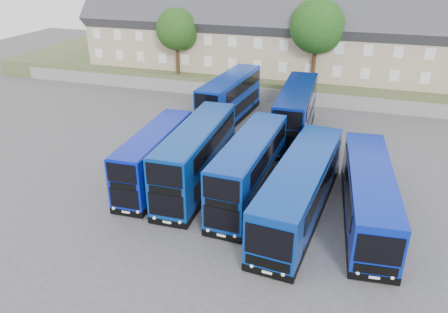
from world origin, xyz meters
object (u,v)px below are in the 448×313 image
Objects in this scene: coach_east_a at (300,190)px; tree_mid at (318,28)px; dd_front_left at (155,158)px; dd_front_mid at (197,158)px; tree_west at (178,31)px.

coach_east_a is 1.49× the size of tree_mid.
dd_front_left is 10.74m from coach_east_a.
dd_front_mid is at bearing 6.34° from dd_front_left.
dd_front_left is 25.13m from tree_mid.
coach_east_a is 1.79× the size of tree_west.
dd_front_left is 0.88× the size of dd_front_mid.
dd_front_mid is 1.49× the size of tree_west.
dd_front_left is at bearing -109.95° from tree_mid.
tree_mid reaches higher than dd_front_mid.
tree_mid is (5.28, 22.44, 5.85)m from dd_front_mid.
coach_east_a is (10.68, -1.12, -0.13)m from dd_front_left.
tree_west is 0.83× the size of tree_mid.
tree_west is at bearing 132.93° from coach_east_a.
tree_west is at bearing 106.48° from dd_front_left.
dd_front_left is 3.08m from dd_front_mid.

